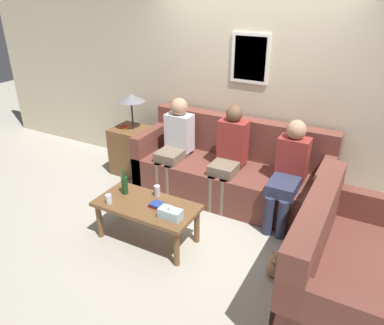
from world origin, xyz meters
TOP-DOWN VIEW (x-y plane):
  - ground_plane at (0.00, 0.00)m, footprint 16.00×16.00m
  - wall_back at (0.00, 0.99)m, footprint 9.00×0.08m
  - couch_main at (0.00, 0.53)m, footprint 2.42×0.88m
  - couch_side at (1.54, -0.72)m, footprint 0.88×1.60m
  - coffee_table at (-0.42, -0.75)m, footprint 1.09×0.54m
  - side_table_with_lamp at (-1.55, 0.49)m, footprint 0.49×0.48m
  - wine_bottle at (-0.75, -0.68)m, footprint 0.07×0.07m
  - drinking_glass at (-0.77, -0.93)m, footprint 0.06×0.06m
  - book_stack at (-0.29, -0.75)m, footprint 0.16×0.12m
  - soda_can at (-0.41, -0.56)m, footprint 0.07×0.07m
  - tissue_box at (-0.07, -0.85)m, footprint 0.23×0.12m
  - person_left at (-0.74, 0.38)m, footprint 0.34×0.58m
  - person_middle at (0.01, 0.38)m, footprint 0.34×0.57m
  - person_right at (0.76, 0.32)m, footprint 0.34×0.66m
  - teddy_bear at (0.96, -0.64)m, footprint 0.17×0.17m

SIDE VIEW (x-z plane):
  - ground_plane at x=0.00m, z-range 0.00..0.00m
  - teddy_bear at x=0.96m, z-range -0.02..0.25m
  - couch_main at x=0.00m, z-range -0.16..0.83m
  - couch_side at x=1.54m, z-range -0.15..0.84m
  - coffee_table at x=-0.42m, z-range 0.16..0.61m
  - side_table_with_lamp at x=-1.55m, z-range -0.18..0.99m
  - book_stack at x=-0.29m, z-range 0.45..0.49m
  - drinking_glass at x=-0.77m, z-range 0.45..0.55m
  - tissue_box at x=-0.07m, z-range 0.43..0.57m
  - soda_can at x=-0.41m, z-range 0.45..0.57m
  - wine_bottle at x=-0.75m, z-range 0.41..0.70m
  - person_right at x=0.76m, z-range 0.06..1.25m
  - person_middle at x=0.01m, z-range 0.06..1.30m
  - person_left at x=-0.74m, z-range 0.07..1.29m
  - wall_back at x=0.00m, z-range 0.00..2.60m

